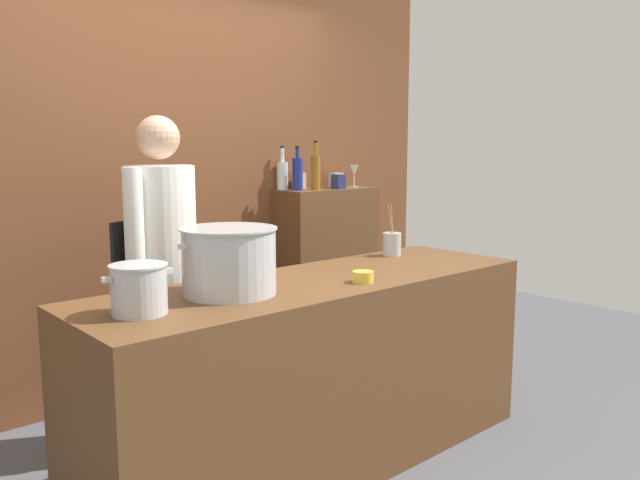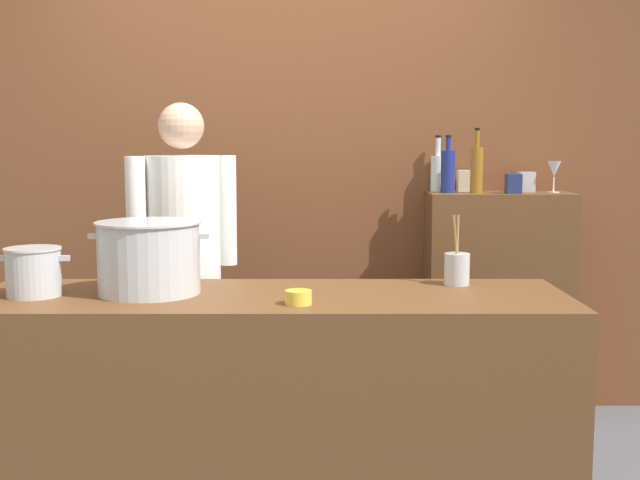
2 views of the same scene
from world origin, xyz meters
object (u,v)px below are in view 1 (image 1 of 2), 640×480
stockpot_small (139,289)px  butter_jar (363,277)px  wine_bottle_clear (282,174)px  spice_tin_silver (336,180)px  wine_glass_wide (354,171)px  spice_tin_cream (299,181)px  wine_bottle_cobalt (297,173)px  utensil_crock (392,243)px  wine_bottle_amber (316,171)px  spice_tin_navy (339,182)px  chef (161,258)px  stockpot_large (229,261)px

stockpot_small → butter_jar: size_ratio=2.82×
wine_bottle_clear → spice_tin_silver: size_ratio=2.83×
wine_glass_wide → spice_tin_silver: wine_glass_wide is taller
wine_bottle_clear → spice_tin_silver: 0.47m
spice_tin_cream → butter_jar: bearing=-120.0°
wine_bottle_cobalt → wine_glass_wide: (0.56, 0.02, 0.00)m
wine_bottle_cobalt → spice_tin_cream: bearing=46.3°
utensil_crock → wine_bottle_cobalt: 1.04m
wine_bottle_amber → wine_glass_wide: wine_bottle_amber is taller
wine_bottle_clear → spice_tin_navy: (0.37, -0.18, -0.06)m
utensil_crock → spice_tin_navy: bearing=64.1°
chef → stockpot_large: 0.64m
wine_bottle_amber → spice_tin_cream: bearing=107.0°
chef → wine_bottle_cobalt: size_ratio=5.51×
stockpot_large → spice_tin_navy: bearing=33.5°
wine_glass_wide → butter_jar: bearing=-133.4°
stockpot_small → wine_glass_wide: bearing=27.9°
wine_glass_wide → stockpot_large: bearing=-148.1°
butter_jar → spice_tin_navy: 1.73m
stockpot_large → wine_bottle_clear: (1.29, 1.28, 0.28)m
butter_jar → spice_tin_silver: spice_tin_silver is taller
chef → stockpot_large: (-0.02, -0.64, 0.08)m
stockpot_large → wine_bottle_amber: 1.89m
butter_jar → wine_bottle_cobalt: size_ratio=0.33×
stockpot_large → wine_bottle_amber: bearing=37.6°
wine_bottle_cobalt → spice_tin_navy: 0.34m
wine_bottle_clear → spice_tin_silver: (0.47, -0.05, -0.05)m
spice_tin_silver → wine_bottle_amber: bearing=-161.2°
stockpot_small → wine_bottle_cobalt: bearing=34.6°
butter_jar → wine_bottle_cobalt: 1.61m
spice_tin_silver → spice_tin_navy: (-0.10, -0.13, -0.00)m
wine_bottle_cobalt → wine_bottle_clear: same height
butter_jar → spice_tin_navy: (1.08, 1.31, 0.34)m
wine_bottle_cobalt → spice_tin_silver: 0.44m
wine_bottle_amber → wine_glass_wide: bearing=5.6°
chef → stockpot_small: size_ratio=6.02×
spice_tin_cream → chef: bearing=-155.9°
chef → wine_glass_wide: bearing=166.5°
utensil_crock → spice_tin_cream: spice_tin_cream is taller
chef → wine_bottle_amber: size_ratio=4.91×
chef → spice_tin_navy: bearing=166.2°
butter_jar → spice_tin_cream: size_ratio=0.85×
utensil_crock → stockpot_large: bearing=-171.2°
utensil_crock → butter_jar: size_ratio=2.93×
stockpot_large → wine_bottle_clear: 1.84m
stockpot_large → wine_bottle_cobalt: size_ratio=1.53×
utensil_crock → wine_bottle_clear: wine_bottle_clear is taller
utensil_crock → spice_tin_silver: size_ratio=2.70×
chef → butter_jar: (0.56, -0.85, -0.04)m
stockpot_large → spice_tin_silver: 2.16m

